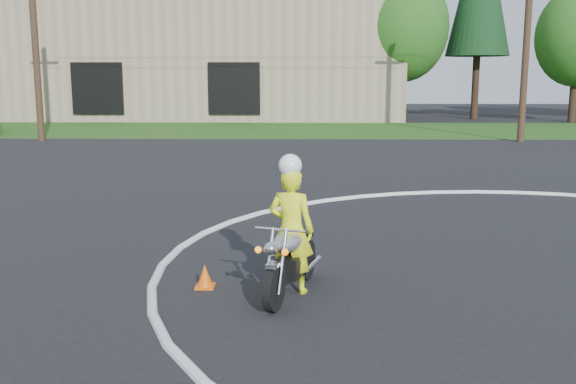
{
  "coord_description": "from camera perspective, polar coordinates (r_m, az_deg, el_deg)",
  "views": [
    {
      "loc": [
        -4.02,
        -5.69,
        2.64
      ],
      "look_at": [
        -4.21,
        2.89,
        1.1
      ],
      "focal_mm": 40.0,
      "sensor_mm": 36.0,
      "label": 1
    }
  ],
  "objects": [
    {
      "name": "grass_strip",
      "position": [
        33.04,
        8.32,
        5.49
      ],
      "size": [
        120.0,
        10.0,
        0.02
      ],
      "primitive_type": "cube",
      "color": "#1E4714",
      "rests_on": "ground"
    },
    {
      "name": "rider_primary_grp",
      "position": [
        7.89,
        0.29,
        -3.05
      ],
      "size": [
        0.66,
        0.53,
        1.73
      ],
      "rotation": [
        0.0,
        0.0,
        -0.31
      ],
      "color": "#F0FF1A",
      "rests_on": "ground"
    },
    {
      "name": "warehouse",
      "position": [
        47.79,
        -16.05,
        11.6
      ],
      "size": [
        41.0,
        17.0,
        8.3
      ],
      "color": "tan",
      "rests_on": "ground"
    },
    {
      "name": "primary_motorcycle",
      "position": [
        7.86,
        0.22,
        -5.98
      ],
      "size": [
        0.82,
        1.72,
        0.93
      ],
      "rotation": [
        0.0,
        0.0,
        -0.31
      ],
      "color": "black",
      "rests_on": "ground"
    },
    {
      "name": "utility_poles",
      "position": [
        28.29,
        20.59,
        14.72
      ],
      "size": [
        41.6,
        1.12,
        10.0
      ],
      "color": "#473321",
      "rests_on": "ground"
    }
  ]
}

